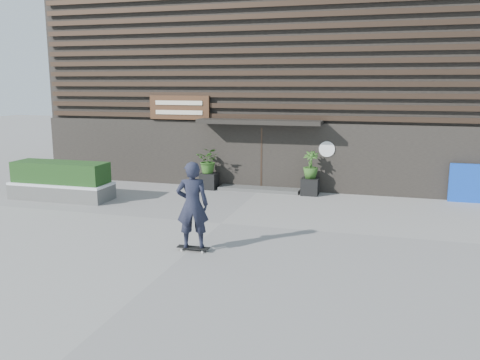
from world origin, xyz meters
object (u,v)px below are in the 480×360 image
(planter_pot_left, at_px, (209,181))
(raised_bed, at_px, (62,192))
(planter_pot_right, at_px, (310,187))
(skateboarder, at_px, (192,205))
(blue_tarp, at_px, (471,183))

(planter_pot_left, bearing_deg, raised_bed, -145.70)
(raised_bed, bearing_deg, planter_pot_right, 19.95)
(planter_pot_left, xyz_separation_m, planter_pot_right, (3.80, 0.00, 0.00))
(skateboarder, bearing_deg, planter_pot_left, 106.32)
(planter_pot_right, xyz_separation_m, skateboarder, (-1.80, -6.83, 0.82))
(planter_pot_left, distance_m, planter_pot_right, 3.80)
(raised_bed, bearing_deg, blue_tarp, 13.61)
(planter_pot_left, xyz_separation_m, skateboarder, (2.00, -6.83, 0.82))
(planter_pot_left, height_order, blue_tarp, blue_tarp)
(skateboarder, bearing_deg, raised_bed, 148.44)
(planter_pot_left, relative_size, skateboarder, 0.28)
(planter_pot_right, distance_m, skateboarder, 7.11)
(blue_tarp, relative_size, skateboarder, 0.64)
(raised_bed, xyz_separation_m, blue_tarp, (13.42, 3.25, 0.40))
(planter_pot_right, bearing_deg, raised_bed, -160.05)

